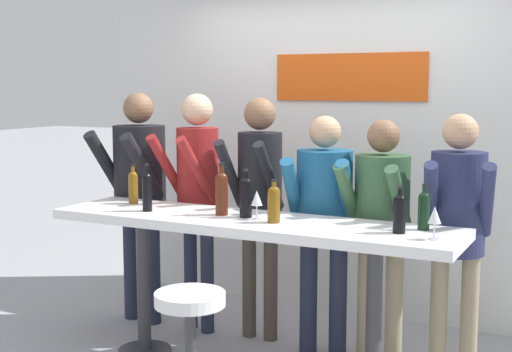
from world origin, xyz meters
TOP-DOWN VIEW (x-y plane):
  - back_wall at (0.00, 1.50)m, footprint 4.17×0.12m
  - tasting_table at (-0.00, 0.00)m, footprint 2.57×0.61m
  - bar_stool at (0.01, -0.70)m, footprint 0.40×0.40m
  - person_far_left at (-1.21, 0.53)m, footprint 0.51×0.61m
  - person_left at (-0.71, 0.54)m, footprint 0.43×0.56m
  - person_center_left at (-0.23, 0.60)m, footprint 0.37×0.50m
  - person_center at (0.28, 0.52)m, footprint 0.49×0.57m
  - person_center_right at (0.67, 0.52)m, footprint 0.44×0.53m
  - person_right at (1.14, 0.53)m, footprint 0.46×0.56m
  - wine_bottle_0 at (-0.70, -0.07)m, footprint 0.06×0.06m
  - wine_bottle_1 at (0.93, -0.01)m, footprint 0.07×0.07m
  - wine_bottle_2 at (-0.03, 0.02)m, footprint 0.08×0.08m
  - wine_bottle_3 at (1.03, 0.15)m, footprint 0.07×0.07m
  - wine_bottle_4 at (-0.96, 0.12)m, footprint 0.07×0.07m
  - wine_bottle_5 at (0.19, -0.05)m, footprint 0.07×0.07m
  - wine_bottle_6 at (-0.21, 0.02)m, footprint 0.08×0.08m
  - wine_glass_0 at (0.06, -0.01)m, footprint 0.07×0.07m
  - wine_glass_1 at (1.14, -0.08)m, footprint 0.07×0.07m

SIDE VIEW (x-z plane):
  - bar_stool at x=0.01m, z-range 0.12..0.83m
  - tasting_table at x=0.00m, z-range 0.35..1.34m
  - person_center_right at x=0.67m, z-range 0.19..1.77m
  - person_center at x=0.28m, z-range 0.19..1.78m
  - person_right at x=1.14m, z-range 0.20..1.83m
  - person_far_left at x=-1.21m, z-range 0.20..1.94m
  - person_center_left at x=-0.23m, z-range 0.22..1.93m
  - person_left at x=-0.71m, z-range 0.23..1.97m
  - wine_bottle_3 at x=1.03m, z-range 0.98..1.24m
  - wine_bottle_1 at x=0.93m, z-range 0.98..1.24m
  - wine_bottle_5 at x=0.19m, z-range 0.98..1.24m
  - wine_bottle_4 at x=-0.96m, z-range 0.98..1.25m
  - wine_glass_0 at x=0.06m, z-range 1.03..1.20m
  - wine_glass_1 at x=1.14m, z-range 1.03..1.20m
  - wine_bottle_2 at x=-0.03m, z-range 0.98..1.28m
  - wine_bottle_0 at x=-0.70m, z-range 0.97..1.28m
  - wine_bottle_6 at x=-0.21m, z-range 0.98..1.30m
  - back_wall at x=0.00m, z-range 0.00..2.73m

